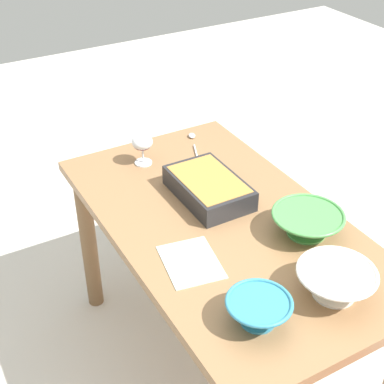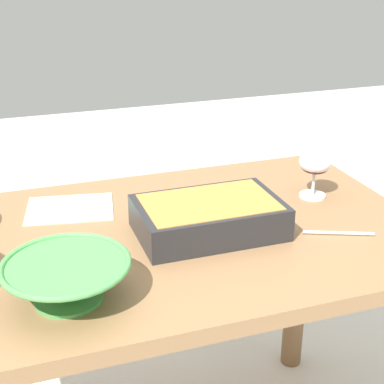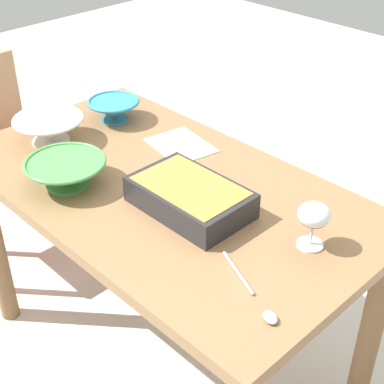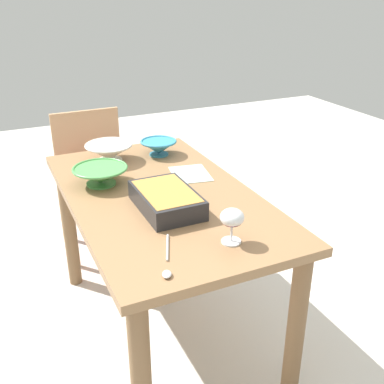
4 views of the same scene
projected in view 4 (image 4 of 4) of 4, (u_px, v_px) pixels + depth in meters
ground_plane at (164, 331)px, 2.36m from camera, size 8.00×8.00×0.00m
dining_table at (161, 219)px, 2.09m from camera, size 1.36×0.77×0.78m
chair at (94, 173)px, 2.99m from camera, size 0.41×0.45×0.88m
wine_glass at (232, 219)px, 1.61m from camera, size 0.09×0.09×0.13m
casserole_dish at (166, 199)px, 1.87m from camera, size 0.34×0.22×0.08m
mixing_bowl at (109, 152)px, 2.37m from camera, size 0.24×0.24×0.09m
small_bowl at (100, 175)px, 2.10m from camera, size 0.25×0.25×0.08m
serving_bowl at (159, 147)px, 2.46m from camera, size 0.19×0.19×0.08m
serving_spoon at (167, 264)px, 1.51m from camera, size 0.26×0.12×0.01m
napkin at (190, 174)px, 2.23m from camera, size 0.25×0.21×0.00m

